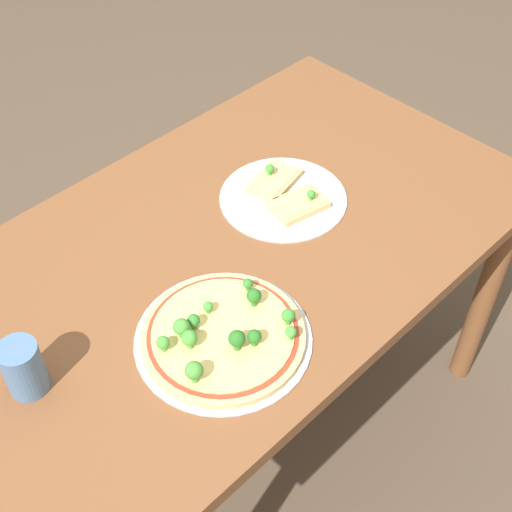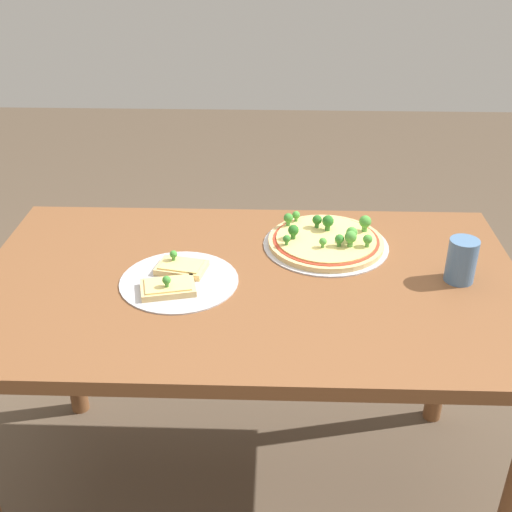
{
  "view_description": "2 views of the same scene",
  "coord_description": "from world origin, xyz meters",
  "px_view_note": "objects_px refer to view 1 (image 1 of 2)",
  "views": [
    {
      "loc": [
        0.74,
        0.81,
        1.85
      ],
      "look_at": [
        0.01,
        0.08,
        0.78
      ],
      "focal_mm": 50.0,
      "sensor_mm": 36.0,
      "label": 1
    },
    {
      "loc": [
        0.06,
        -1.36,
        1.59
      ],
      "look_at": [
        0.01,
        0.08,
        0.78
      ],
      "focal_mm": 45.0,
      "sensor_mm": 36.0,
      "label": 2
    }
  ],
  "objects_px": {
    "pizza_tray_slice": "(284,194)",
    "drinking_cup": "(23,368)",
    "pizza_tray_whole": "(223,336)",
    "dining_table": "(236,272)"
  },
  "relations": [
    {
      "from": "pizza_tray_slice",
      "to": "drinking_cup",
      "type": "bearing_deg",
      "value": 2.63
    },
    {
      "from": "pizza_tray_whole",
      "to": "drinking_cup",
      "type": "bearing_deg",
      "value": -28.26
    },
    {
      "from": "pizza_tray_whole",
      "to": "pizza_tray_slice",
      "type": "distance_m",
      "value": 0.43
    },
    {
      "from": "drinking_cup",
      "to": "pizza_tray_slice",
      "type": "bearing_deg",
      "value": -177.37
    },
    {
      "from": "dining_table",
      "to": "pizza_tray_slice",
      "type": "xyz_separation_m",
      "value": [
        -0.18,
        -0.02,
        0.11
      ]
    },
    {
      "from": "pizza_tray_whole",
      "to": "pizza_tray_slice",
      "type": "height_order",
      "value": "pizza_tray_whole"
    },
    {
      "from": "pizza_tray_slice",
      "to": "dining_table",
      "type": "bearing_deg",
      "value": 7.21
    },
    {
      "from": "pizza_tray_slice",
      "to": "drinking_cup",
      "type": "relative_size",
      "value": 2.63
    },
    {
      "from": "pizza_tray_whole",
      "to": "drinking_cup",
      "type": "xyz_separation_m",
      "value": [
        0.32,
        -0.17,
        0.04
      ]
    },
    {
      "from": "dining_table",
      "to": "pizza_tray_slice",
      "type": "relative_size",
      "value": 4.64
    }
  ]
}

